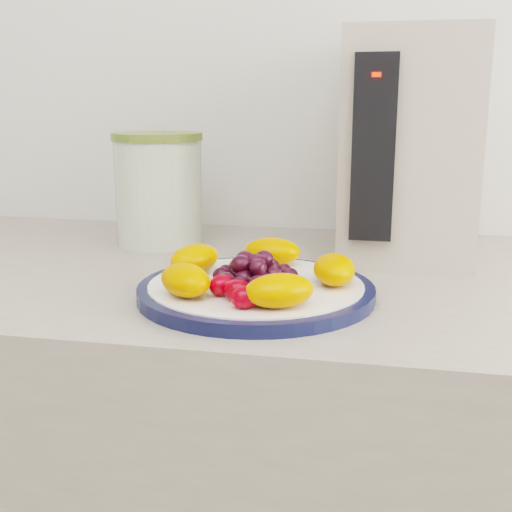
# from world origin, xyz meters

# --- Properties ---
(plate_rim) EXTENTS (0.28, 0.28, 0.01)m
(plate_rim) POSITION_xyz_m (0.02, 1.07, 0.91)
(plate_rim) COLOR #10163C
(plate_rim) RESTS_ON counter
(plate_face) EXTENTS (0.25, 0.25, 0.02)m
(plate_face) POSITION_xyz_m (0.02, 1.07, 0.91)
(plate_face) COLOR white
(plate_face) RESTS_ON counter
(canister) EXTENTS (0.18, 0.18, 0.16)m
(canister) POSITION_xyz_m (-0.19, 1.33, 0.98)
(canister) COLOR #415E10
(canister) RESTS_ON counter
(canister_lid) EXTENTS (0.19, 0.19, 0.01)m
(canister_lid) POSITION_xyz_m (-0.19, 1.33, 1.07)
(canister_lid) COLOR olive
(canister_lid) RESTS_ON canister
(appliance_body) EXTENTS (0.18, 0.26, 0.32)m
(appliance_body) POSITION_xyz_m (0.19, 1.34, 1.06)
(appliance_body) COLOR #B8AB9C
(appliance_body) RESTS_ON counter
(appliance_panel) EXTENTS (0.06, 0.02, 0.24)m
(appliance_panel) POSITION_xyz_m (0.14, 1.21, 1.06)
(appliance_panel) COLOR black
(appliance_panel) RESTS_ON appliance_body
(appliance_led) EXTENTS (0.01, 0.01, 0.01)m
(appliance_led) POSITION_xyz_m (0.14, 1.20, 1.16)
(appliance_led) COLOR #FF0C05
(appliance_led) RESTS_ON appliance_panel
(fruit_plate) EXTENTS (0.24, 0.24, 0.04)m
(fruit_plate) POSITION_xyz_m (0.01, 1.07, 0.93)
(fruit_plate) COLOR #EF6A00
(fruit_plate) RESTS_ON plate_face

